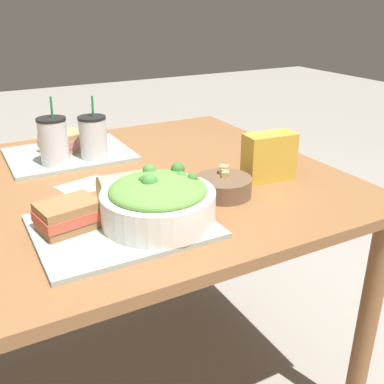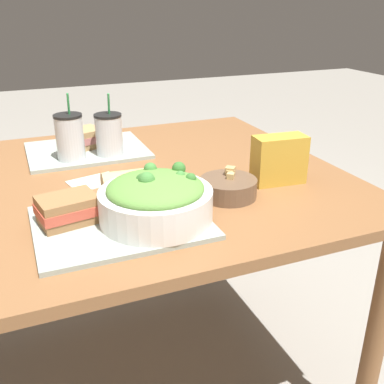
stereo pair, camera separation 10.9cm
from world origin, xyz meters
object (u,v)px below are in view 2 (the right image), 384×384
at_px(soup_bowl, 228,187).
at_px(drink_cup_red, 109,136).
at_px(baguette_near, 130,184).
at_px(napkin_folded, 94,182).
at_px(drink_cup_dark, 70,138).
at_px(sandwich_near, 68,209).
at_px(sandwich_far, 82,139).
at_px(chip_bag, 279,160).
at_px(salad_bowl, 156,199).

distance_m(soup_bowl, drink_cup_red, 0.49).
height_order(baguette_near, napkin_folded, baguette_near).
bearing_deg(napkin_folded, drink_cup_red, 64.95).
xyz_separation_m(drink_cup_dark, napkin_folded, (0.03, -0.20, -0.08)).
relative_size(sandwich_near, sandwich_far, 0.93).
distance_m(sandwich_far, drink_cup_dark, 0.13).
relative_size(soup_bowl, drink_cup_red, 0.75).
bearing_deg(sandwich_near, sandwich_far, 66.91).
distance_m(drink_cup_red, chip_bag, 0.57).
relative_size(salad_bowl, napkin_folded, 1.67).
height_order(soup_bowl, napkin_folded, soup_bowl).
relative_size(drink_cup_dark, chip_bag, 1.38).
height_order(salad_bowl, drink_cup_dark, drink_cup_dark).
relative_size(drink_cup_red, chip_bag, 1.31).
distance_m(salad_bowl, chip_bag, 0.42).
bearing_deg(salad_bowl, chip_bag, 16.28).
height_order(drink_cup_dark, drink_cup_red, drink_cup_dark).
bearing_deg(napkin_folded, sandwich_near, -112.90).
bearing_deg(drink_cup_dark, soup_bowl, -51.56).
xyz_separation_m(baguette_near, chip_bag, (0.43, -0.03, 0.02)).
xyz_separation_m(salad_bowl, baguette_near, (-0.02, 0.14, -0.02)).
xyz_separation_m(soup_bowl, baguette_near, (-0.25, 0.06, 0.02)).
distance_m(soup_bowl, napkin_folded, 0.40).
relative_size(baguette_near, napkin_folded, 0.88).
distance_m(sandwich_far, napkin_folded, 0.32).
bearing_deg(chip_bag, salad_bowl, -158.69).
height_order(salad_bowl, sandwich_far, salad_bowl).
bearing_deg(sandwich_near, drink_cup_dark, 70.24).
bearing_deg(sandwich_far, drink_cup_dark, -132.96).
bearing_deg(baguette_near, soup_bowl, -100.74).
relative_size(soup_bowl, baguette_near, 1.09).
distance_m(salad_bowl, drink_cup_red, 0.52).
bearing_deg(salad_bowl, soup_bowl, 19.54).
bearing_deg(sandwich_far, drink_cup_red, -74.45).
relative_size(drink_cup_dark, drink_cup_red, 1.05).
relative_size(soup_bowl, napkin_folded, 0.96).
distance_m(sandwich_far, chip_bag, 0.70).
bearing_deg(chip_bag, sandwich_near, -170.00).
height_order(drink_cup_dark, napkin_folded, drink_cup_dark).
height_order(sandwich_near, napkin_folded, sandwich_near).
height_order(drink_cup_red, chip_bag, drink_cup_red).
distance_m(salad_bowl, sandwich_far, 0.63).
relative_size(salad_bowl, drink_cup_dark, 1.24).
relative_size(drink_cup_dark, napkin_folded, 1.34).
bearing_deg(soup_bowl, chip_bag, 11.93).
xyz_separation_m(sandwich_far, napkin_folded, (-0.02, -0.31, -0.04)).
xyz_separation_m(sandwich_far, drink_cup_red, (0.07, -0.11, 0.03)).
xyz_separation_m(salad_bowl, drink_cup_red, (0.01, 0.52, 0.01)).
xyz_separation_m(sandwich_near, napkin_folded, (0.11, 0.25, -0.04)).
xyz_separation_m(soup_bowl, sandwich_far, (-0.30, 0.55, 0.02)).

